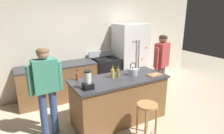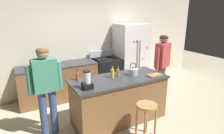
{
  "view_description": "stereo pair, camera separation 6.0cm",
  "coord_description": "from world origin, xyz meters",
  "views": [
    {
      "loc": [
        -1.91,
        -3.03,
        2.21
      ],
      "look_at": [
        0.0,
        0.3,
        1.07
      ],
      "focal_mm": 30.86,
      "sensor_mm": 36.0,
      "label": 1
    },
    {
      "loc": [
        -1.86,
        -3.06,
        2.21
      ],
      "look_at": [
        0.0,
        0.3,
        1.07
      ],
      "focal_mm": 30.86,
      "sensor_mm": 36.0,
      "label": 2
    }
  ],
  "objects": [
    {
      "name": "person_by_island_left",
      "position": [
        -1.36,
        0.2,
        0.99
      ],
      "size": [
        0.59,
        0.24,
        1.63
      ],
      "color": "#384C7A",
      "rests_on": "ground_plane"
    },
    {
      "name": "kitchen_island",
      "position": [
        0.0,
        0.0,
        0.46
      ],
      "size": [
        1.93,
        0.82,
        0.92
      ],
      "color": "brown",
      "rests_on": "ground_plane"
    },
    {
      "name": "potted_plant",
      "position": [
        -1.13,
        1.55,
        1.09
      ],
      "size": [
        0.2,
        0.2,
        0.3
      ],
      "color": "silver",
      "rests_on": "back_counter_run"
    },
    {
      "name": "person_by_sink_right",
      "position": [
        1.47,
        0.38,
        0.99
      ],
      "size": [
        0.59,
        0.34,
        1.64
      ],
      "color": "#66605B",
      "rests_on": "ground_plane"
    },
    {
      "name": "bar_stool",
      "position": [
        0.11,
        -0.74,
        0.51
      ],
      "size": [
        0.36,
        0.36,
        0.65
      ],
      "color": "#B7844C",
      "rests_on": "ground_plane"
    },
    {
      "name": "tea_kettle",
      "position": [
        0.34,
        0.02,
        1.0
      ],
      "size": [
        0.28,
        0.2,
        0.27
      ],
      "color": "#B7BABF",
      "rests_on": "kitchen_island"
    },
    {
      "name": "bottle_cooking_sauce",
      "position": [
        -0.76,
        0.3,
        1.0
      ],
      "size": [
        0.06,
        0.06,
        0.22
      ],
      "color": "#B24C26",
      "rests_on": "kitchen_island"
    },
    {
      "name": "back_wall",
      "position": [
        0.0,
        1.95,
        1.35
      ],
      "size": [
        8.0,
        0.1,
        2.7
      ],
      "primitive_type": "cube",
      "color": "beige",
      "rests_on": "ground_plane"
    },
    {
      "name": "ground_plane",
      "position": [
        0.0,
        0.0,
        0.0
      ],
      "size": [
        14.0,
        14.0,
        0.0
      ],
      "primitive_type": "plane",
      "color": "beige"
    },
    {
      "name": "chef_knife",
      "position": [
        0.73,
        -0.22,
        0.94
      ],
      "size": [
        0.22,
        0.1,
        0.01
      ],
      "primitive_type": "cube",
      "rotation": [
        0.0,
        0.0,
        0.32
      ],
      "color": "#B7BABF",
      "rests_on": "cutting_board"
    },
    {
      "name": "refrigerator",
      "position": [
        1.31,
        1.5,
        0.92
      ],
      "size": [
        0.9,
        0.73,
        1.84
      ],
      "color": "silver",
      "rests_on": "ground_plane"
    },
    {
      "name": "bottle_soda",
      "position": [
        -0.1,
        0.1,
        1.01
      ],
      "size": [
        0.07,
        0.07,
        0.26
      ],
      "color": "yellow",
      "rests_on": "kitchen_island"
    },
    {
      "name": "cutting_board",
      "position": [
        0.71,
        -0.22,
        0.93
      ],
      "size": [
        0.3,
        0.2,
        0.02
      ],
      "primitive_type": "cube",
      "color": "#9E6B3D",
      "rests_on": "kitchen_island"
    },
    {
      "name": "bottle_vinegar",
      "position": [
        0.02,
        0.09,
        1.0
      ],
      "size": [
        0.06,
        0.06,
        0.24
      ],
      "color": "olive",
      "rests_on": "kitchen_island"
    },
    {
      "name": "blender_appliance",
      "position": [
        -0.75,
        -0.19,
        1.05
      ],
      "size": [
        0.17,
        0.17,
        0.32
      ],
      "color": "black",
      "rests_on": "kitchen_island"
    },
    {
      "name": "back_counter_run",
      "position": [
        -0.8,
        1.55,
        0.46
      ],
      "size": [
        2.0,
        0.64,
        0.92
      ],
      "color": "brown",
      "rests_on": "ground_plane"
    },
    {
      "name": "stove_range",
      "position": [
        0.5,
        1.52,
        0.47
      ],
      "size": [
        0.76,
        0.65,
        1.1
      ],
      "color": "black",
      "rests_on": "ground_plane"
    }
  ]
}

